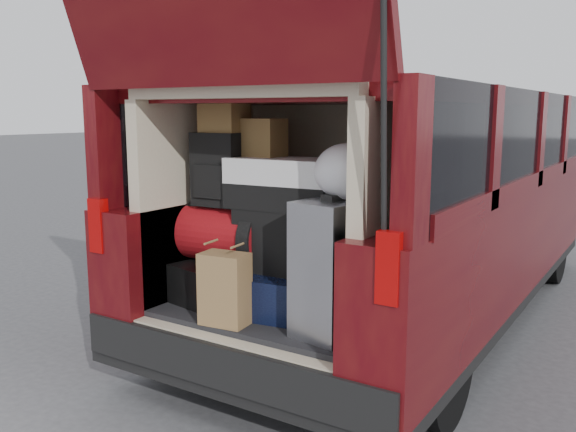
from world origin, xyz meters
name	(u,v)px	position (x,y,z in m)	size (l,w,h in m)	color
ground	(263,414)	(0.00, 0.00, 0.00)	(80.00, 80.00, 0.00)	#3D3D40
minivan	(399,207)	(0.00, 1.86, 0.91)	(1.90, 5.35, 2.77)	black
load_floor	(289,350)	(0.00, 0.28, 0.28)	(1.24, 1.05, 0.55)	black
black_hardshell	(228,280)	(-0.36, 0.17, 0.66)	(0.41, 0.57, 0.23)	black
navy_hardshell	(289,292)	(0.06, 0.17, 0.66)	(0.42, 0.51, 0.22)	black
silver_roller	(338,267)	(0.43, 0.04, 0.88)	(0.28, 0.45, 0.67)	silver
kraft_bag	(225,289)	(-0.11, -0.17, 0.74)	(0.24, 0.15, 0.38)	olive
red_duffel	(228,234)	(-0.36, 0.17, 0.94)	(0.51, 0.33, 0.33)	maroon
black_soft_case	(283,240)	(0.01, 0.19, 0.95)	(0.48, 0.29, 0.35)	black
backpack	(219,169)	(-0.39, 0.15, 1.32)	(0.29, 0.18, 0.41)	black
twotone_duffel	(286,183)	(0.02, 0.20, 1.25)	(0.61, 0.32, 0.27)	silver
grocery_sack_lower	(224,113)	(-0.37, 0.17, 1.63)	(0.23, 0.19, 0.21)	brown
grocery_sack_upper	(264,138)	(-0.15, 0.25, 1.50)	(0.21, 0.17, 0.21)	brown
plastic_bag_right	(346,172)	(0.45, 0.07, 1.35)	(0.31, 0.29, 0.27)	white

